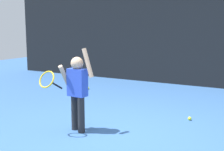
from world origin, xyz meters
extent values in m
plane|color=#335B93|center=(0.00, 0.00, 0.00)|extent=(20.00, 20.00, 0.00)
cube|color=black|center=(0.00, 4.74, 1.41)|extent=(12.62, 0.08, 2.82)
cylinder|color=slate|center=(-6.16, 4.80, 1.48)|extent=(0.09, 0.09, 2.97)
cylinder|color=slate|center=(-3.08, 4.80, 1.48)|extent=(0.09, 0.09, 2.97)
cylinder|color=slate|center=(0.00, 4.80, 1.48)|extent=(0.09, 0.09, 2.97)
cylinder|color=#232326|center=(-0.68, 0.04, 0.29)|extent=(0.11, 0.11, 0.58)
cylinder|color=#232326|center=(-0.50, -0.03, 0.29)|extent=(0.11, 0.11, 0.58)
cube|color=blue|center=(-0.59, 0.01, 0.80)|extent=(0.31, 0.18, 0.44)
sphere|color=tan|center=(-0.59, 0.01, 1.10)|extent=(0.20, 0.20, 0.20)
cylinder|color=tan|center=(-0.40, 0.02, 1.12)|extent=(0.21, 0.08, 0.46)
cylinder|color=tan|center=(-0.79, -0.04, 0.87)|extent=(0.08, 0.29, 0.43)
cylinder|color=black|center=(-0.87, -0.16, 0.75)|extent=(0.04, 0.24, 0.15)
torus|color=yellow|center=(-0.88, -0.38, 0.88)|extent=(0.29, 0.18, 0.26)
sphere|color=#CCE033|center=(-2.28, 2.84, 0.03)|extent=(0.07, 0.07, 0.07)
sphere|color=#CCE033|center=(0.84, 1.45, 0.03)|extent=(0.07, 0.07, 0.07)
camera|label=1|loc=(2.22, -3.89, 1.68)|focal=49.19mm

